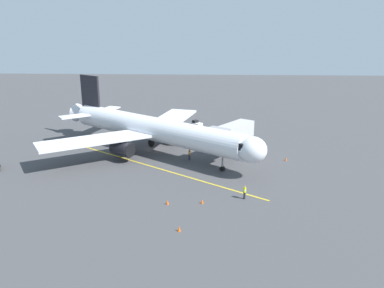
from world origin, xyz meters
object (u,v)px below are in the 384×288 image
(ground_crew_loader, at_px, (229,151))
(safety_cone_wing_starboard, at_px, (179,229))
(tug_portside, at_px, (196,124))
(jet_bridge, at_px, (229,135))
(safety_cone_wing_port, at_px, (286,159))
(airplane, at_px, (152,129))
(safety_cone_nose_left, at_px, (202,201))
(ground_crew_wing_walker, at_px, (189,155))
(ground_crew_marshaller, at_px, (245,192))
(safety_cone_nose_right, at_px, (167,202))

(ground_crew_loader, relative_size, safety_cone_wing_starboard, 3.11)
(tug_portside, bearing_deg, safety_cone_wing_starboard, 89.90)
(jet_bridge, bearing_deg, safety_cone_wing_starboard, 75.85)
(tug_portside, bearing_deg, ground_crew_loader, 107.71)
(jet_bridge, distance_m, safety_cone_wing_port, 9.58)
(airplane, height_order, safety_cone_nose_left, airplane)
(jet_bridge, xyz_separation_m, ground_crew_wing_walker, (6.01, 1.30, -2.88))
(ground_crew_marshaller, distance_m, safety_cone_nose_right, 9.25)
(jet_bridge, relative_size, ground_crew_marshaller, 6.09)
(ground_crew_wing_walker, bearing_deg, safety_cone_wing_port, -178.30)
(ground_crew_wing_walker, relative_size, safety_cone_wing_port, 3.11)
(safety_cone_nose_left, bearing_deg, airplane, -65.32)
(tug_portside, bearing_deg, ground_crew_wing_walker, 89.32)
(jet_bridge, distance_m, tug_portside, 20.20)
(airplane, distance_m, ground_crew_loader, 12.96)
(safety_cone_wing_port, bearing_deg, safety_cone_nose_right, 44.42)
(ground_crew_marshaller, height_order, tug_portside, ground_crew_marshaller)
(safety_cone_nose_right, bearing_deg, safety_cone_wing_starboard, 106.88)
(safety_cone_nose_right, height_order, safety_cone_wing_port, same)
(ground_crew_marshaller, xyz_separation_m, ground_crew_loader, (1.18, -15.70, 0.00))
(ground_crew_marshaller, bearing_deg, airplane, -51.69)
(airplane, bearing_deg, jet_bridge, 170.19)
(airplane, distance_m, ground_crew_marshaller, 22.24)
(safety_cone_nose_left, distance_m, safety_cone_wing_starboard, 6.86)
(jet_bridge, height_order, tug_portside, jet_bridge)
(jet_bridge, xyz_separation_m, safety_cone_wing_starboard, (5.84, 23.17, -3.49))
(tug_portside, relative_size, safety_cone_wing_port, 4.95)
(airplane, distance_m, safety_cone_wing_starboard, 26.38)
(ground_crew_marshaller, distance_m, ground_crew_loader, 15.74)
(ground_crew_loader, bearing_deg, jet_bridge, 73.14)
(ground_crew_loader, xyz_separation_m, safety_cone_wing_starboard, (6.01, 23.72, -0.61))
(jet_bridge, bearing_deg, safety_cone_nose_right, 65.79)
(airplane, bearing_deg, ground_crew_marshaller, 128.31)
(ground_crew_loader, xyz_separation_m, safety_cone_nose_right, (7.85, 17.64, -0.61))
(safety_cone_nose_left, bearing_deg, safety_cone_nose_right, 6.06)
(tug_portside, relative_size, safety_cone_nose_right, 4.95)
(ground_crew_wing_walker, xyz_separation_m, safety_cone_nose_right, (1.68, 15.79, -0.61))
(airplane, relative_size, safety_cone_wing_port, 63.78)
(ground_crew_loader, relative_size, tug_portside, 0.63)
(jet_bridge, xyz_separation_m, safety_cone_nose_right, (7.69, 17.09, -3.49))
(ground_crew_marshaller, xyz_separation_m, tug_portside, (7.11, -34.27, -0.18))
(safety_cone_nose_left, xyz_separation_m, safety_cone_wing_port, (-12.55, -15.80, 0.00))
(ground_crew_loader, distance_m, safety_cone_nose_left, 17.64)
(ground_crew_marshaller, relative_size, safety_cone_wing_starboard, 3.11)
(safety_cone_nose_left, bearing_deg, ground_crew_marshaller, -163.22)
(airplane, relative_size, ground_crew_loader, 20.51)
(safety_cone_nose_right, xyz_separation_m, safety_cone_wing_starboard, (-1.85, 6.08, 0.00))
(ground_crew_wing_walker, xyz_separation_m, safety_cone_wing_port, (-14.88, -0.44, -0.61))
(ground_crew_marshaller, height_order, safety_cone_wing_port, ground_crew_marshaller)
(ground_crew_marshaller, bearing_deg, safety_cone_nose_right, 12.12)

